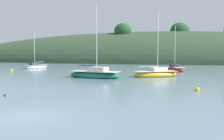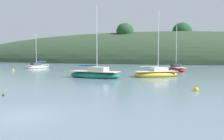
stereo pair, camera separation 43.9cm
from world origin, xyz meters
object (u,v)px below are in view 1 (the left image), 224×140
mooring_buoy_channel (12,70)px  duck_lone_left (5,95)px  sailboat_red_portside (175,69)px  sailboat_black_sloop (95,75)px  sailboat_white_near (156,74)px  sailboat_orange_cutter (36,67)px  mooring_buoy_outer (197,89)px

mooring_buoy_channel → duck_lone_left: bearing=-56.8°
sailboat_red_portside → sailboat_black_sloop: 18.86m
sailboat_white_near → sailboat_black_sloop: (-7.89, -3.69, 0.05)m
sailboat_white_near → sailboat_black_sloop: 8.71m
sailboat_white_near → sailboat_red_portside: sailboat_white_near is taller
sailboat_white_near → sailboat_orange_cutter: size_ratio=1.23×
sailboat_white_near → sailboat_red_portside: 12.27m
sailboat_white_near → mooring_buoy_outer: 13.69m
duck_lone_left → sailboat_red_portside: bearing=67.6°
sailboat_orange_cutter → duck_lone_left: size_ratio=20.61×
sailboat_red_portside → sailboat_black_sloop: size_ratio=0.86×
sailboat_red_portside → sailboat_orange_cutter: sailboat_red_portside is taller
sailboat_white_near → duck_lone_left: (-10.42, -19.55, -0.35)m
sailboat_white_near → sailboat_red_portside: size_ratio=1.11×
mooring_buoy_channel → mooring_buoy_outer: 36.38m
sailboat_orange_cutter → mooring_buoy_outer: 40.51m
mooring_buoy_channel → duck_lone_left: (16.35, -24.95, -0.07)m
mooring_buoy_channel → duck_lone_left: size_ratio=1.46×
sailboat_red_portside → sailboat_black_sloop: sailboat_black_sloop is taller
sailboat_black_sloop → mooring_buoy_channel: size_ratio=18.38×
sailboat_black_sloop → mooring_buoy_channel: 20.95m
sailboat_orange_cutter → sailboat_white_near: bearing=-26.8°
sailboat_red_portside → sailboat_orange_cutter: (-28.87, 1.26, -0.02)m
sailboat_red_portside → sailboat_orange_cutter: 28.90m
sailboat_black_sloop → duck_lone_left: sailboat_black_sloop is taller
mooring_buoy_channel → mooring_buoy_outer: same height
sailboat_orange_cutter → mooring_buoy_channel: size_ratio=14.15×
sailboat_orange_cutter → mooring_buoy_outer: sailboat_orange_cutter is taller
mooring_buoy_channel → sailboat_white_near: bearing=-11.4°
sailboat_red_portside → duck_lone_left: bearing=-112.4°
sailboat_red_portside → mooring_buoy_outer: size_ratio=15.76×
sailboat_black_sloop → mooring_buoy_outer: size_ratio=18.38×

